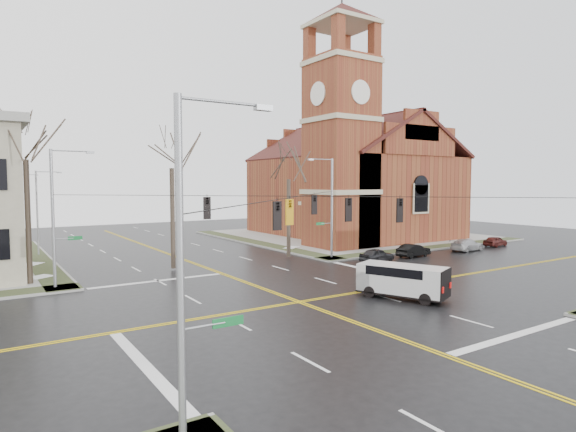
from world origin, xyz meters
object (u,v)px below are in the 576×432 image
tree_nw_far (25,151)px  tree_ne (289,174)px  signal_pole_sw (187,264)px  parked_car_a (377,255)px  signal_pole_ne (330,205)px  parked_car_d (495,241)px  streetlight_north_a (39,209)px  cargo_van (399,278)px  tree_nw_near (172,161)px  church (349,171)px  parked_car_c (467,245)px  signal_pole_nw (56,214)px  parked_car_b (413,250)px  streetlight_north_b (21,202)px

tree_nw_far → tree_ne: size_ratio=1.17×
signal_pole_sw → parked_car_a: size_ratio=2.53×
signal_pole_ne → parked_car_d: 21.28m
streetlight_north_a → tree_nw_far: 15.15m
signal_pole_sw → parked_car_d: signal_pole_sw is taller
cargo_van → tree_nw_far: bearing=115.7°
streetlight_north_a → tree_nw_near: size_ratio=0.67×
church → tree_ne: 19.55m
parked_car_c → tree_nw_near: size_ratio=0.36×
signal_pole_ne → signal_pole_nw: same height
signal_pole_sw → tree_nw_far: size_ratio=0.72×
signal_pole_ne → tree_nw_far: tree_nw_far is taller
parked_car_c → parked_car_d: bearing=-90.8°
parked_car_c → parked_car_d: (5.62, 0.52, -0.05)m
cargo_van → parked_car_c: 23.17m
streetlight_north_a → parked_car_b: streetlight_north_a is taller
signal_pole_nw → tree_nw_near: tree_nw_near is taller
church → parked_car_d: 19.44m
parked_car_c → parked_car_d: parked_car_c is taller
signal_pole_ne → parked_car_b: 9.16m
signal_pole_ne → tree_nw_far: bearing=174.7°
signal_pole_ne → parked_car_a: 6.10m
signal_pole_nw → cargo_van: (16.96, -13.95, -3.76)m
parked_car_b → parked_car_c: size_ratio=0.87×
tree_nw_far → tree_ne: 21.24m
signal_pole_ne → signal_pole_nw: bearing=180.0°
streetlight_north_b → parked_car_a: size_ratio=2.25×
tree_nw_far → tree_nw_near: 10.16m
parked_car_a → parked_car_d: (18.14, 0.52, -0.04)m
signal_pole_ne → parked_car_d: (20.61, -2.99, -4.38)m
parked_car_a → parked_car_d: parked_car_a is taller
streetlight_north_b → parked_car_c: (36.97, -40.01, -3.85)m
tree_nw_near → tree_ne: bearing=0.2°
signal_pole_nw → tree_ne: 20.13m
signal_pole_ne → tree_ne: bearing=138.5°
parked_car_b → tree_ne: tree_ne is taller
church → parked_car_b: (-6.07, -16.56, -7.82)m
parked_car_a → parked_car_b: size_ratio=0.96×
church → tree_ne: bearing=-146.6°
signal_pole_ne → parked_car_b: signal_pole_ne is taller
cargo_van → parked_car_d: 28.50m
church → streetlight_north_b: size_ratio=3.44×
signal_pole_nw → tree_nw_far: 4.90m
streetlight_north_a → streetlight_north_b: same height
streetlight_north_a → tree_nw_far: size_ratio=0.64×
tree_ne → parked_car_b: bearing=-29.5°
church → parked_car_a: size_ratio=7.74×
signal_pole_ne → parked_car_c: bearing=-13.2°
church → signal_pole_sw: 51.29m
streetlight_north_a → parked_car_b: 35.60m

